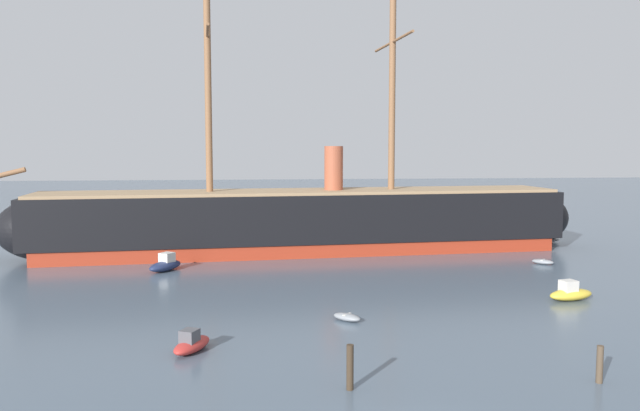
{
  "coord_description": "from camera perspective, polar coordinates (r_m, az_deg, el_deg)",
  "views": [
    {
      "loc": [
        -6.85,
        -23.44,
        11.75
      ],
      "look_at": [
        -0.96,
        31.6,
        6.55
      ],
      "focal_mm": 35.7,
      "sensor_mm": 36.0,
      "label": 1
    }
  ],
  "objects": [
    {
      "name": "tall_ship",
      "position": [
        70.14,
        -1.54,
        -1.33
      ],
      "size": [
        69.32,
        15.35,
        33.33
      ],
      "color": "maroon",
      "rests_on": "ground"
    },
    {
      "name": "motorboat_foreground_left",
      "position": [
        37.94,
        -11.45,
        -12.04
      ],
      "size": [
        2.62,
        3.45,
        1.34
      ],
      "color": "#B22D28",
      "rests_on": "ground"
    },
    {
      "name": "dinghy_near_centre",
      "position": [
        43.51,
        2.44,
        -9.96
      ],
      "size": [
        2.15,
        2.14,
        0.5
      ],
      "color": "gray",
      "rests_on": "ground"
    },
    {
      "name": "motorboat_mid_right",
      "position": [
        52.54,
        21.54,
        -7.32
      ],
      "size": [
        3.97,
        2.37,
        1.56
      ],
      "color": "gold",
      "rests_on": "ground"
    },
    {
      "name": "motorboat_alongside_bow",
      "position": [
        61.95,
        -13.68,
        -5.16
      ],
      "size": [
        3.58,
        4.29,
        1.69
      ],
      "color": "#1E284C",
      "rests_on": "ground"
    },
    {
      "name": "dinghy_alongside_stern",
      "position": [
        67.28,
        19.34,
        -4.78
      ],
      "size": [
        2.19,
        2.11,
        0.5
      ],
      "color": "gray",
      "rests_on": "ground"
    },
    {
      "name": "motorboat_far_right",
      "position": [
        83.51,
        19.51,
        -2.61
      ],
      "size": [
        3.31,
        4.45,
        1.73
      ],
      "color": "silver",
      "rests_on": "ground"
    },
    {
      "name": "motorboat_distant_centre",
      "position": [
        89.24,
        -0.65,
        -1.76
      ],
      "size": [
        2.7,
        4.83,
        1.92
      ],
      "color": "silver",
      "rests_on": "ground"
    },
    {
      "name": "mooring_piling_nearest",
      "position": [
        35.35,
        23.78,
        -12.9
      ],
      "size": [
        0.33,
        0.33,
        1.89
      ],
      "primitive_type": "cylinder",
      "color": "#4C3D2D",
      "rests_on": "ground"
    },
    {
      "name": "mooring_piling_left_pair",
      "position": [
        31.63,
        2.71,
        -14.29
      ],
      "size": [
        0.35,
        0.35,
        2.23
      ],
      "primitive_type": "cylinder",
      "color": "#382B1E",
      "rests_on": "ground"
    }
  ]
}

